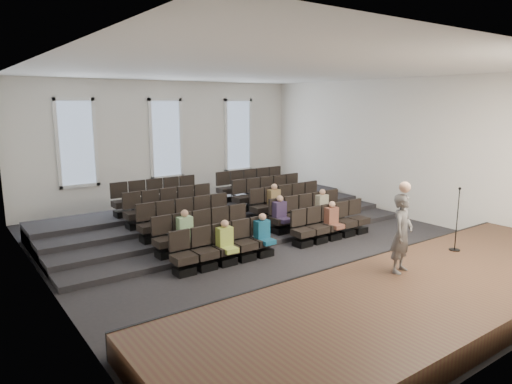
# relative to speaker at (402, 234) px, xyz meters

# --- Properties ---
(ground) EXTENTS (14.00, 14.00, 0.00)m
(ground) POSITION_rel_speaker_xyz_m (-0.20, 4.37, -1.36)
(ground) COLOR black
(ground) RESTS_ON ground
(ceiling) EXTENTS (12.00, 14.00, 0.02)m
(ceiling) POSITION_rel_speaker_xyz_m (-0.20, 4.37, 3.65)
(ceiling) COLOR white
(ceiling) RESTS_ON ground
(wall_back) EXTENTS (12.00, 0.04, 5.00)m
(wall_back) POSITION_rel_speaker_xyz_m (-0.20, 11.39, 1.14)
(wall_back) COLOR white
(wall_back) RESTS_ON ground
(wall_left) EXTENTS (0.04, 14.00, 5.00)m
(wall_left) POSITION_rel_speaker_xyz_m (-6.22, 4.37, 1.14)
(wall_left) COLOR white
(wall_left) RESTS_ON ground
(wall_right) EXTENTS (0.04, 14.00, 5.00)m
(wall_right) POSITION_rel_speaker_xyz_m (5.82, 4.37, 1.14)
(wall_right) COLOR white
(wall_right) RESTS_ON ground
(stage) EXTENTS (11.80, 3.60, 0.50)m
(stage) POSITION_rel_speaker_xyz_m (-0.20, -0.73, -1.11)
(stage) COLOR #3F2D1B
(stage) RESTS_ON ground
(stage_lip) EXTENTS (11.80, 0.06, 0.52)m
(stage_lip) POSITION_rel_speaker_xyz_m (-0.20, 1.04, -1.11)
(stage_lip) COLOR black
(stage_lip) RESTS_ON ground
(risers) EXTENTS (11.80, 4.80, 0.60)m
(risers) POSITION_rel_speaker_xyz_m (-0.20, 7.54, -1.17)
(risers) COLOR black
(risers) RESTS_ON ground
(seating_rows) EXTENTS (6.80, 4.70, 1.67)m
(seating_rows) POSITION_rel_speaker_xyz_m (-0.20, 5.91, -0.68)
(seating_rows) COLOR black
(seating_rows) RESTS_ON ground
(windows) EXTENTS (8.44, 0.10, 3.24)m
(windows) POSITION_rel_speaker_xyz_m (-0.20, 11.32, 1.34)
(windows) COLOR white
(windows) RESTS_ON wall_back
(audience) EXTENTS (5.45, 2.64, 1.10)m
(audience) POSITION_rel_speaker_xyz_m (-0.01, 4.52, -0.58)
(audience) COLOR #A4BA4A
(audience) RESTS_ON seating_rows
(speaker) EXTENTS (0.72, 0.57, 1.73)m
(speaker) POSITION_rel_speaker_xyz_m (0.00, 0.00, 0.00)
(speaker) COLOR #565351
(speaker) RESTS_ON stage
(mic_stand) EXTENTS (0.27, 0.27, 1.61)m
(mic_stand) POSITION_rel_speaker_xyz_m (2.36, 0.13, -0.39)
(mic_stand) COLOR black
(mic_stand) RESTS_ON stage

